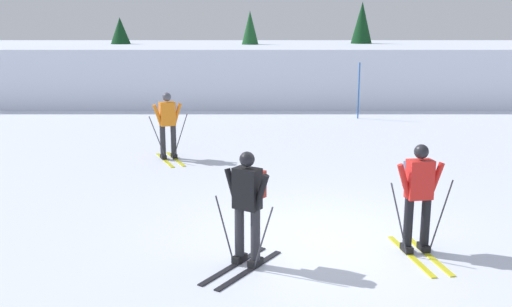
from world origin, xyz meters
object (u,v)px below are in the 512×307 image
Objects in this scene: trail_marker_pole at (357,91)px; skier_black at (246,202)px; conifer_far_left at (248,44)px; conifer_far_centre at (359,39)px; skier_orange at (166,122)px; skier_red at (416,192)px; conifer_far_right at (119,47)px.

skier_black is at bearing -106.37° from trail_marker_pole.
skier_black is 0.45× the size of conifer_far_left.
conifer_far_centre is (5.23, 0.98, 0.20)m from conifer_far_left.
skier_orange is 8.55m from trail_marker_pole.
skier_red is at bearing 10.68° from skier_black.
trail_marker_pole reaches higher than skier_black.
conifer_far_right is (-8.73, 19.18, 1.25)m from skier_red.
skier_black is (2.14, -6.66, -0.00)m from skier_orange.
conifer_far_left is 6.01m from conifer_far_right.
conifer_far_left is 0.90× the size of conifer_far_centre.
skier_orange is at bearing -72.85° from conifer_far_right.
conifer_far_left is at bearing -169.38° from conifer_far_centre.
conifer_far_right is (-9.92, 6.83, 1.21)m from trail_marker_pole.
skier_red is 19.93m from conifer_far_centre.
skier_red is 0.45× the size of conifer_far_left.
skier_red is 18.97m from conifer_far_left.
skier_orange is 1.00× the size of skier_black.
trail_marker_pole reaches higher than skier_orange.
skier_red is at bearing -97.22° from conifer_far_centre.
trail_marker_pole is at bearing -58.33° from conifer_far_left.
trail_marker_pole is 0.56× the size of conifer_far_right.
conifer_far_right is at bearing -177.33° from conifer_far_centre.
conifer_far_left reaches higher than conifer_far_right.
conifer_far_left is at bearing 121.67° from trail_marker_pole.
conifer_far_right reaches higher than trail_marker_pole.
conifer_far_right is 11.24m from conifer_far_centre.
skier_red is 0.40× the size of conifer_far_centre.
trail_marker_pole is at bearing 46.28° from skier_orange.
conifer_far_left is 5.33m from conifer_far_centre.
conifer_far_right is (-4.01, 13.01, 1.25)m from skier_orange.
conifer_far_centre is (11.23, 0.52, 0.33)m from conifer_far_right.
skier_orange is 13.67m from conifer_far_right.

